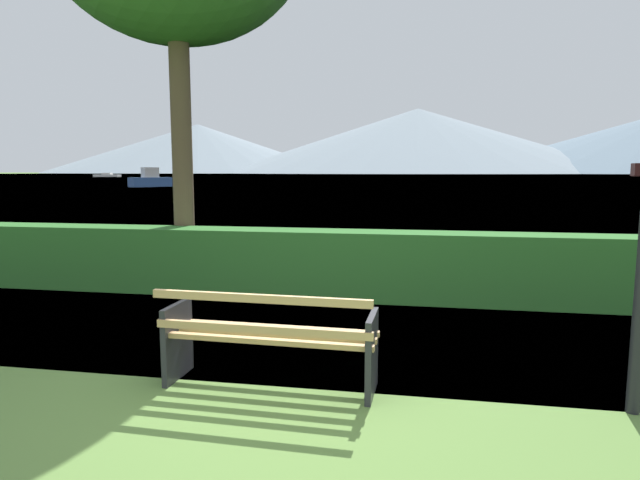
{
  "coord_description": "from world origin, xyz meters",
  "views": [
    {
      "loc": [
        1.2,
        -4.3,
        1.83
      ],
      "look_at": [
        0.0,
        2.34,
        0.97
      ],
      "focal_mm": 30.17,
      "sensor_mm": 36.0,
      "label": 1
    }
  ],
  "objects": [
    {
      "name": "ground_plane",
      "position": [
        0.0,
        0.0,
        0.0
      ],
      "size": [
        1400.0,
        1400.0,
        0.0
      ],
      "primitive_type": "plane",
      "color": "#567A38"
    },
    {
      "name": "water_surface",
      "position": [
        0.0,
        309.96,
        0.0
      ],
      "size": [
        620.0,
        620.0,
        0.0
      ],
      "primitive_type": "plane",
      "color": "slate",
      "rests_on": "ground_plane"
    },
    {
      "name": "park_bench",
      "position": [
        -0.0,
        -0.06,
        0.43
      ],
      "size": [
        1.83,
        0.63,
        0.87
      ],
      "color": "tan",
      "rests_on": "ground_plane"
    },
    {
      "name": "hedge_row",
      "position": [
        0.0,
        3.31,
        0.49
      ],
      "size": [
        12.66,
        0.64,
        0.98
      ],
      "primitive_type": "cube",
      "color": "#2D6B28",
      "rests_on": "ground_plane"
    },
    {
      "name": "fishing_boat_near",
      "position": [
        -99.09,
        157.7,
        0.49
      ],
      "size": [
        8.55,
        3.76,
        1.32
      ],
      "color": "silver",
      "rests_on": "water_surface"
    },
    {
      "name": "sailboat_mid",
      "position": [
        -29.99,
        55.08,
        0.8
      ],
      "size": [
        4.02,
        4.98,
        2.29
      ],
      "color": "#335693",
      "rests_on": "water_surface"
    },
    {
      "name": "distant_hills",
      "position": [
        55.28,
        548.58,
        30.0
      ],
      "size": [
        844.79,
        422.75,
        63.47
      ],
      "color": "gray",
      "rests_on": "ground_plane"
    }
  ]
}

